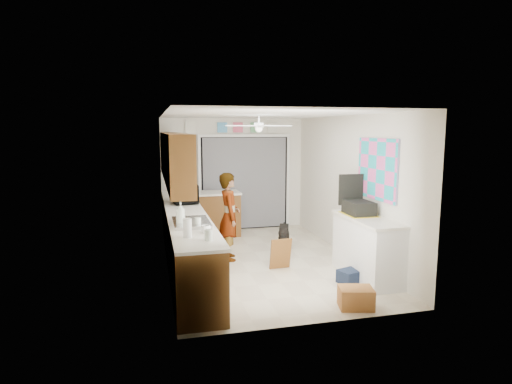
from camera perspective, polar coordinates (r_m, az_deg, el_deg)
floor at (r=7.51m, az=0.75°, el=-9.14°), size 5.00×5.00×0.00m
ceiling at (r=7.17m, az=0.78°, el=10.28°), size 5.00×5.00×0.00m
wall_back at (r=9.66m, az=-3.01°, el=2.34°), size 3.20×0.00×3.20m
wall_front at (r=4.90m, az=8.24°, el=-3.63°), size 3.20×0.00×3.20m
wall_left at (r=7.01m, az=-11.99°, el=-0.11°), size 0.00×5.00×5.00m
wall_right at (r=7.80m, az=12.21°, el=0.73°), size 0.00×5.00×5.00m
left_base_cabinets at (r=7.18m, az=-9.39°, el=-6.35°), size 0.60×4.80×0.90m
left_countertop at (r=7.08m, az=-9.40°, el=-2.67°), size 0.62×4.80×0.04m
upper_cabinets at (r=7.16m, az=-10.90°, el=4.52°), size 0.32×4.00×0.80m
sink_basin at (r=6.10m, az=-8.64°, el=-4.10°), size 0.50×0.76×0.06m
faucet at (r=6.06m, az=-10.45°, el=-3.29°), size 0.03×0.03×0.22m
peninsula_base at (r=9.21m, az=-5.44°, el=-3.02°), size 1.00×0.60×0.90m
peninsula_top at (r=9.13m, az=-5.48°, el=-0.12°), size 1.04×0.64×0.04m
back_opening_recess at (r=9.70m, az=-1.52°, el=1.19°), size 2.00×0.06×2.10m
curtain_panel at (r=9.66m, az=-1.47°, el=1.16°), size 1.90×0.03×2.05m
door_trim_left at (r=9.51m, az=-7.49°, el=0.97°), size 0.06×0.04×2.10m
door_trim_right at (r=9.94m, az=4.27°, el=1.34°), size 0.06×0.04×2.10m
door_trim_head at (r=9.60m, az=-1.50°, el=7.52°), size 2.10×0.04×0.06m
header_frame_1 at (r=9.53m, az=-4.52°, el=8.57°), size 0.22×0.02×0.22m
header_frame_2 at (r=9.60m, az=-2.43°, el=8.59°), size 0.22×0.02×0.22m
header_frame_3 at (r=9.68m, az=-0.09°, el=8.60°), size 0.22×0.02×0.22m
header_frame_4 at (r=9.79m, az=2.21°, el=8.59°), size 0.22×0.02×0.22m
route66_sign at (r=9.44m, az=-8.76°, el=8.51°), size 0.22×0.02×0.26m
right_counter_base at (r=6.80m, az=14.58°, el=-7.36°), size 0.50×1.40×0.90m
right_counter_top at (r=6.68m, az=14.65°, el=-3.49°), size 0.54×1.44×0.04m
abstract_painting at (r=6.87m, az=15.84°, el=2.94°), size 0.03×1.15×0.95m
ceiling_fan at (r=7.36m, az=0.38°, el=8.83°), size 1.14×1.14×0.24m
microwave at (r=7.83m, az=-9.54°, el=-0.19°), size 0.51×0.67×0.34m
soap_bottle at (r=5.98m, az=-10.01°, el=-2.88°), size 0.15×0.15×0.33m
cup at (r=5.55m, az=-6.72°, el=-4.93°), size 0.13×0.13×0.10m
jar_a at (r=5.17m, az=-6.34°, el=-5.72°), size 0.10×0.10×0.14m
jar_b at (r=5.91m, az=-7.74°, el=-3.99°), size 0.10×0.10×0.13m
paper_towel_roll at (r=5.33m, az=-9.15°, el=-4.77°), size 0.14×0.14×0.24m
suitcase at (r=6.86m, az=13.55°, el=-2.07°), size 0.38×0.50×0.21m
suitcase_rim at (r=6.88m, az=13.52°, el=-2.97°), size 0.45×0.59×0.02m
suitcase_lid at (r=7.08m, az=12.54°, el=0.33°), size 0.42×0.04×0.50m
cardboard_box at (r=5.75m, az=13.17°, el=-13.57°), size 0.49×0.41×0.27m
navy_crate at (r=6.61m, az=12.42°, el=-10.93°), size 0.39×0.36×0.20m
cabinet_door_panel at (r=7.01m, az=3.30°, el=-8.23°), size 0.35×0.15×0.52m
man at (r=7.44m, az=-3.58°, el=-3.27°), size 0.41×0.58×1.53m
dog at (r=8.29m, az=3.74°, el=-5.77°), size 0.44×0.66×0.48m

